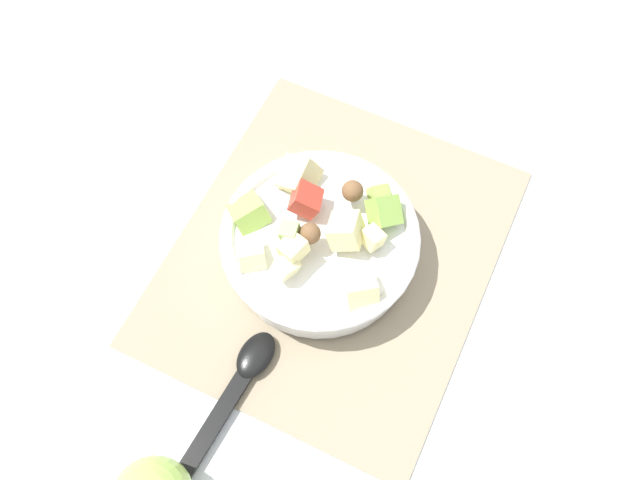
{
  "coord_description": "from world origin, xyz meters",
  "views": [
    {
      "loc": [
        -0.32,
        -0.14,
        0.74
      ],
      "look_at": [
        -0.01,
        0.01,
        0.04
      ],
      "focal_mm": 39.12,
      "sensor_mm": 36.0,
      "label": 1
    }
  ],
  "objects": [
    {
      "name": "ground_plane",
      "position": [
        0.0,
        0.0,
        0.0
      ],
      "size": [
        2.4,
        2.4,
        0.0
      ],
      "primitive_type": "plane",
      "color": "silver"
    },
    {
      "name": "salad_bowl",
      "position": [
        -0.01,
        0.01,
        0.04
      ],
      "size": [
        0.23,
        0.23,
        0.09
      ],
      "color": "white",
      "rests_on": "placemat"
    },
    {
      "name": "placemat",
      "position": [
        0.0,
        0.0,
        0.0
      ],
      "size": [
        0.42,
        0.35,
        0.01
      ],
      "primitive_type": "cube",
      "color": "gray",
      "rests_on": "ground_plane"
    },
    {
      "name": "serving_spoon",
      "position": [
        -0.2,
        0.03,
        0.01
      ],
      "size": [
        0.22,
        0.04,
        0.01
      ],
      "color": "black",
      "rests_on": "placemat"
    }
  ]
}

